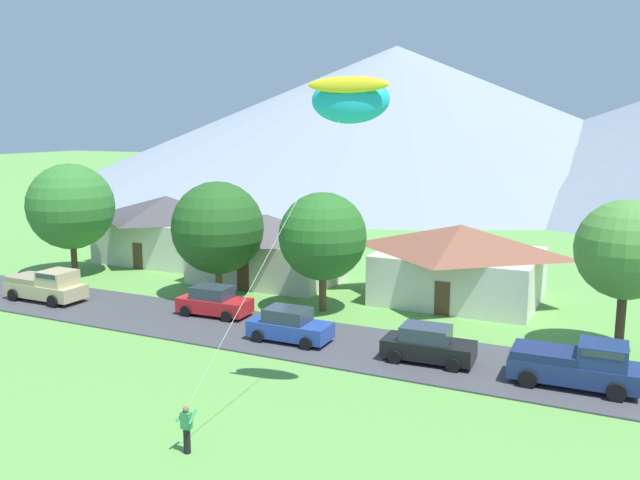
{
  "coord_description": "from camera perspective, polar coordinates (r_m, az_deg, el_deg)",
  "views": [
    {
      "loc": [
        9.24,
        -3.09,
        10.98
      ],
      "look_at": [
        -1.92,
        20.03,
        6.48
      ],
      "focal_mm": 37.42,
      "sensor_mm": 36.0,
      "label": 1
    }
  ],
  "objects": [
    {
      "name": "parked_car_red_east_end",
      "position": [
        38.96,
        -9.05,
        -5.22
      ],
      "size": [
        4.28,
        2.24,
        1.68
      ],
      "color": "red",
      "rests_on": "road_strip"
    },
    {
      "name": "tree_near_left",
      "position": [
        34.61,
        24.71,
        -0.78
      ],
      "size": [
        4.75,
        4.75,
        7.48
      ],
      "color": "#4C3823",
      "rests_on": "ground"
    },
    {
      "name": "tree_right_of_center",
      "position": [
        51.52,
        -20.54,
        2.7
      ],
      "size": [
        6.21,
        6.21,
        8.15
      ],
      "color": "#4C3823",
      "rests_on": "ground"
    },
    {
      "name": "house_right_center",
      "position": [
        46.77,
        -4.57,
        -0.58
      ],
      "size": [
        10.5,
        6.8,
        4.74
      ],
      "color": "beige",
      "rests_on": "ground"
    },
    {
      "name": "tree_near_right",
      "position": [
        42.55,
        -8.75,
        1.05
      ],
      "size": [
        5.86,
        5.86,
        7.42
      ],
      "color": "brown",
      "rests_on": "ground"
    },
    {
      "name": "parked_car_black_west_end",
      "position": [
        31.63,
        9.2,
        -8.83
      ],
      "size": [
        4.28,
        2.23,
        1.68
      ],
      "color": "black",
      "rests_on": "road_strip"
    },
    {
      "name": "road_strip",
      "position": [
        32.6,
        7.89,
        -9.76
      ],
      "size": [
        160.0,
        6.39,
        0.08
      ],
      "primitive_type": "cube",
      "color": "#424247",
      "rests_on": "ground"
    },
    {
      "name": "kite_flyer_with_kite",
      "position": [
        24.68,
        2.3,
        11.45
      ],
      "size": [
        5.24,
        7.02,
        12.77
      ],
      "color": "black",
      "rests_on": "ground"
    },
    {
      "name": "parked_car_blue_mid_west",
      "position": [
        34.09,
        -2.63,
        -7.32
      ],
      "size": [
        4.22,
        2.13,
        1.68
      ],
      "color": "#2847A8",
      "rests_on": "road_strip"
    },
    {
      "name": "pickup_truck_sand_east_side",
      "position": [
        44.83,
        -22.29,
        -3.59
      ],
      "size": [
        5.21,
        2.35,
        1.99
      ],
      "color": "#C6B284",
      "rests_on": "road_strip"
    },
    {
      "name": "mountain_far_west_ridge",
      "position": [
        130.9,
        6.49,
        10.65
      ],
      "size": [
        123.85,
        123.85,
        25.42
      ],
      "primitive_type": "cone",
      "color": "gray",
      "rests_on": "ground"
    },
    {
      "name": "pickup_truck_navy_west_side",
      "position": [
        30.33,
        21.15,
        -9.84
      ],
      "size": [
        5.24,
        2.41,
        1.99
      ],
      "color": "navy",
      "rests_on": "road_strip"
    },
    {
      "name": "house_left_center",
      "position": [
        42.63,
        11.89,
        -1.77
      ],
      "size": [
        10.29,
        8.57,
        4.78
      ],
      "color": "silver",
      "rests_on": "ground"
    },
    {
      "name": "house_rightmost",
      "position": [
        55.14,
        -12.9,
        1.08
      ],
      "size": [
        10.35,
        7.91,
        5.25
      ],
      "color": "silver",
      "rests_on": "ground"
    },
    {
      "name": "tree_center",
      "position": [
        38.79,
        0.23,
        0.31
      ],
      "size": [
        5.17,
        5.17,
        7.08
      ],
      "color": "brown",
      "rests_on": "ground"
    }
  ]
}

